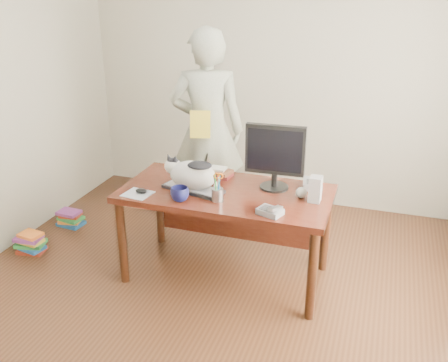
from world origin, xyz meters
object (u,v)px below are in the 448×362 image
desk (229,204)px  book_stack (219,173)px  baseball (301,193)px  book_pile_b (70,218)px  keyboard (193,189)px  calculator (313,184)px  monitor (275,154)px  speaker (315,189)px  book_pile_a (31,243)px  cat (191,174)px  coffee_mug (180,194)px  mouse (141,191)px  phone (270,211)px  person (207,131)px  pen_cup (217,193)px

desk → book_stack: (-0.14, 0.18, 0.18)m
baseball → book_pile_b: bearing=172.6°
keyboard → calculator: bearing=36.3°
monitor → calculator: (0.28, 0.13, -0.26)m
speaker → book_pile_a: size_ratio=0.71×
keyboard → cat: (-0.02, 0.00, 0.12)m
cat → book_pile_a: cat is taller
coffee_mug → mouse: bearing=175.1°
desk → book_pile_b: bearing=171.0°
desk → phone: bearing=-41.5°
desk → baseball: (0.57, -0.02, 0.19)m
coffee_mug → desk: bearing=53.8°
cat → phone: bearing=-4.1°
desk → keyboard: keyboard is taller
coffee_mug → book_stack: size_ratio=0.60×
cat → baseball: 0.84m
monitor → phone: 0.52m
desk → book_pile_b: 1.82m
person → desk: bearing=104.8°
desk → pen_cup: (-0.00, -0.27, 0.21)m
phone → person: bearing=146.7°
keyboard → coffee_mug: coffee_mug is taller
mouse → book_pile_a: 1.35m
calculator → book_pile_a: calculator is taller
keyboard → cat: 0.12m
cat → book_stack: bearing=85.0°
keyboard → pen_cup: 0.27m
keyboard → speaker: size_ratio=2.66×
phone → book_pile_a: size_ratio=0.72×
monitor → baseball: 0.35m
mouse → book_stack: 0.68m
coffee_mug → phone: size_ratio=0.69×
pen_cup → calculator: bearing=37.3°
speaker → baseball: speaker is taller
monitor → speaker: bearing=-22.6°
calculator → mouse: bearing=-165.8°
speaker → person: person is taller
keyboard → phone: phone is taller
cat → person: size_ratio=0.25×
book_pile_a → speaker: bearing=5.3°
pen_cup → book_stack: size_ratio=0.98×
baseball → book_stack: 0.74m
cat → mouse: (-0.33, -0.18, -0.11)m
book_pile_b → book_stack: bearing=-3.4°
person → mouse: bearing=66.9°
coffee_mug → book_pile_a: (-1.49, 0.08, -0.72)m
speaker → baseball: size_ratio=2.34×
cat → baseball: cat is taller
desk → person: (-0.46, 0.77, 0.34)m
mouse → desk: bearing=36.2°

